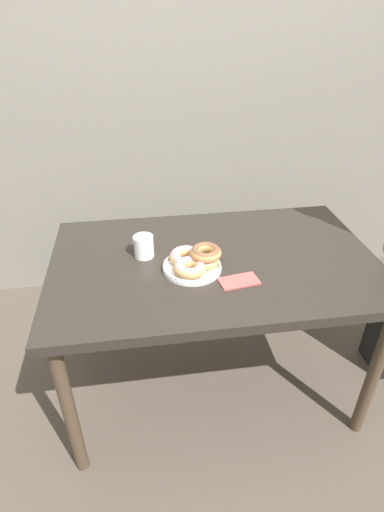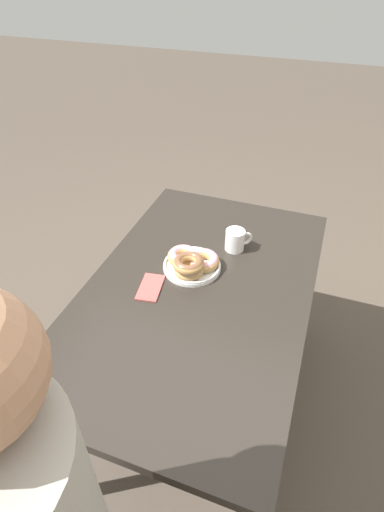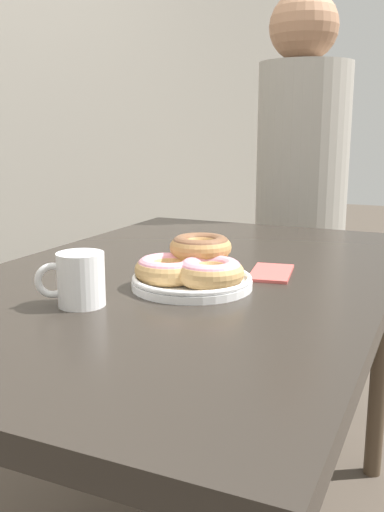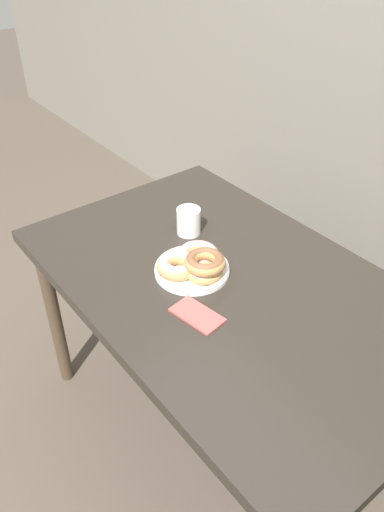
% 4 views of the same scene
% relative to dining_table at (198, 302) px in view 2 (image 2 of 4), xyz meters
% --- Properties ---
extents(ground_plane, '(14.00, 14.00, 0.00)m').
position_rel_dining_table_xyz_m(ground_plane, '(0.00, -0.17, -0.65)').
color(ground_plane, '#4C4238').
extents(dining_table, '(1.29, 0.80, 0.72)m').
position_rel_dining_table_xyz_m(dining_table, '(0.00, 0.00, 0.00)').
color(dining_table, '#28231E').
rests_on(dining_table, ground_plane).
extents(donut_plate, '(0.24, 0.22, 0.09)m').
position_rel_dining_table_xyz_m(donut_plate, '(-0.09, -0.06, 0.11)').
color(donut_plate, white).
rests_on(donut_plate, dining_table).
extents(coffee_mug, '(0.09, 0.11, 0.09)m').
position_rel_dining_table_xyz_m(coffee_mug, '(-0.28, 0.06, 0.12)').
color(coffee_mug, white).
rests_on(coffee_mug, dining_table).
extents(napkin, '(0.15, 0.10, 0.01)m').
position_rel_dining_table_xyz_m(napkin, '(0.06, -0.17, 0.07)').
color(napkin, '#BC4C47').
rests_on(napkin, dining_table).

